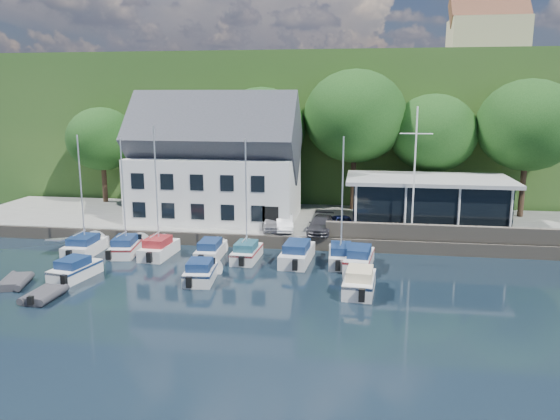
# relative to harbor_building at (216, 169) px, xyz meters

# --- Properties ---
(ground) EXTENTS (180.00, 180.00, 0.00)m
(ground) POSITION_rel_harbor_building_xyz_m (7.00, -16.50, -5.35)
(ground) COLOR black
(ground) RESTS_ON ground
(quay) EXTENTS (60.00, 13.00, 1.00)m
(quay) POSITION_rel_harbor_building_xyz_m (7.00, 1.00, -4.85)
(quay) COLOR gray
(quay) RESTS_ON ground
(quay_face) EXTENTS (60.00, 0.30, 1.00)m
(quay_face) POSITION_rel_harbor_building_xyz_m (7.00, -5.50, -4.85)
(quay_face) COLOR #6E6558
(quay_face) RESTS_ON ground
(hillside) EXTENTS (160.00, 75.00, 16.00)m
(hillside) POSITION_rel_harbor_building_xyz_m (7.00, 45.50, 2.65)
(hillside) COLOR #2A541F
(hillside) RESTS_ON ground
(field_patch) EXTENTS (50.00, 30.00, 0.30)m
(field_patch) POSITION_rel_harbor_building_xyz_m (15.00, 53.50, 10.80)
(field_patch) COLOR olive
(field_patch) RESTS_ON hillside
(farmhouse) EXTENTS (10.40, 7.00, 8.20)m
(farmhouse) POSITION_rel_harbor_building_xyz_m (29.00, 35.50, 14.75)
(farmhouse) COLOR #BFAC8D
(farmhouse) RESTS_ON hillside
(harbor_building) EXTENTS (14.40, 8.20, 8.70)m
(harbor_building) POSITION_rel_harbor_building_xyz_m (0.00, 0.00, 0.00)
(harbor_building) COLOR white
(harbor_building) RESTS_ON quay
(club_pavilion) EXTENTS (13.20, 7.20, 4.10)m
(club_pavilion) POSITION_rel_harbor_building_xyz_m (18.00, -0.50, -2.30)
(club_pavilion) COLOR black
(club_pavilion) RESTS_ON quay
(seawall) EXTENTS (18.00, 0.50, 1.20)m
(seawall) POSITION_rel_harbor_building_xyz_m (19.00, -5.10, -3.75)
(seawall) COLOR #6E6558
(seawall) RESTS_ON quay
(gangway) EXTENTS (1.20, 6.00, 1.40)m
(gangway) POSITION_rel_harbor_building_xyz_m (-9.50, -7.50, -5.35)
(gangway) COLOR silver
(gangway) RESTS_ON ground
(car_silver) EXTENTS (2.12, 3.62, 1.16)m
(car_silver) POSITION_rel_harbor_building_xyz_m (5.44, -3.66, -3.77)
(car_silver) COLOR silver
(car_silver) RESTS_ON quay
(car_white) EXTENTS (1.92, 3.88, 1.22)m
(car_white) POSITION_rel_harbor_building_xyz_m (6.56, -3.52, -3.74)
(car_white) COLOR silver
(car_white) RESTS_ON quay
(car_dgrey) EXTENTS (2.07, 4.51, 1.28)m
(car_dgrey) POSITION_rel_harbor_building_xyz_m (9.52, -3.81, -3.71)
(car_dgrey) COLOR #302F35
(car_dgrey) RESTS_ON quay
(car_blue) EXTENTS (2.07, 3.69, 1.19)m
(car_blue) POSITION_rel_harbor_building_xyz_m (11.19, -2.93, -3.76)
(car_blue) COLOR #2F3C91
(car_blue) RESTS_ON quay
(flagpole) EXTENTS (2.37, 0.20, 9.87)m
(flagpole) POSITION_rel_harbor_building_xyz_m (16.47, -4.56, 0.59)
(flagpole) COLOR white
(flagpole) RESTS_ON quay
(tree_0) EXTENTS (6.99, 6.99, 9.55)m
(tree_0) POSITION_rel_harbor_building_xyz_m (-13.32, 5.79, 0.42)
(tree_0) COLOR black
(tree_0) RESTS_ON quay
(tree_1) EXTENTS (7.04, 7.04, 9.62)m
(tree_1) POSITION_rel_harbor_building_xyz_m (-4.20, 4.93, 0.46)
(tree_1) COLOR black
(tree_1) RESTS_ON quay
(tree_2) EXTENTS (8.38, 8.38, 11.46)m
(tree_2) POSITION_rel_harbor_building_xyz_m (3.15, 5.03, 1.38)
(tree_2) COLOR black
(tree_2) RESTS_ON quay
(tree_3) EXTENTS (9.57, 9.57, 13.08)m
(tree_3) POSITION_rel_harbor_building_xyz_m (11.81, 5.81, 2.19)
(tree_3) COLOR black
(tree_3) RESTS_ON quay
(tree_4) EXTENTS (7.94, 7.94, 10.85)m
(tree_4) POSITION_rel_harbor_building_xyz_m (18.95, 5.83, 1.07)
(tree_4) COLOR black
(tree_4) RESTS_ON quay
(tree_5) EXTENTS (8.86, 8.86, 12.11)m
(tree_5) POSITION_rel_harbor_building_xyz_m (26.80, 4.80, 1.71)
(tree_5) COLOR black
(tree_5) RESTS_ON quay
(boat_r1_0) EXTENTS (2.25, 5.94, 8.70)m
(boat_r1_0) POSITION_rel_harbor_building_xyz_m (-7.76, -9.00, -1.00)
(boat_r1_0) COLOR silver
(boat_r1_0) RESTS_ON ground
(boat_r1_1) EXTENTS (2.75, 6.19, 8.20)m
(boat_r1_1) POSITION_rel_harbor_building_xyz_m (-4.72, -8.50, -1.25)
(boat_r1_1) COLOR silver
(boat_r1_1) RESTS_ON ground
(boat_r1_2) EXTENTS (2.20, 5.73, 9.05)m
(boat_r1_2) POSITION_rel_harbor_building_xyz_m (-2.01, -8.89, -0.83)
(boat_r1_2) COLOR silver
(boat_r1_2) RESTS_ON ground
(boat_r1_3) EXTENTS (1.97, 5.90, 1.38)m
(boat_r1_3) POSITION_rel_harbor_building_xyz_m (1.86, -8.65, -4.66)
(boat_r1_3) COLOR silver
(boat_r1_3) RESTS_ON ground
(boat_r1_4) EXTENTS (1.97, 5.37, 8.44)m
(boat_r1_4) POSITION_rel_harbor_building_xyz_m (4.57, -8.82, -1.13)
(boat_r1_4) COLOR silver
(boat_r1_4) RESTS_ON ground
(boat_r1_5) EXTENTS (2.49, 6.89, 1.52)m
(boat_r1_5) POSITION_rel_harbor_building_xyz_m (8.22, -8.70, -4.59)
(boat_r1_5) COLOR silver
(boat_r1_5) RESTS_ON ground
(boat_r1_6) EXTENTS (2.12, 5.88, 8.84)m
(boat_r1_6) POSITION_rel_harbor_building_xyz_m (11.32, -8.67, -0.93)
(boat_r1_6) COLOR silver
(boat_r1_6) RESTS_ON ground
(boat_r1_7) EXTENTS (2.54, 6.28, 1.50)m
(boat_r1_7) POSITION_rel_harbor_building_xyz_m (12.60, -9.26, -4.60)
(boat_r1_7) COLOR silver
(boat_r1_7) RESTS_ON ground
(boat_r2_0) EXTENTS (2.74, 5.41, 1.40)m
(boat_r2_0) POSITION_rel_harbor_building_xyz_m (-5.60, -14.40, -4.65)
(boat_r2_0) COLOR silver
(boat_r2_0) RESTS_ON ground
(boat_r2_2) EXTENTS (2.36, 5.07, 1.40)m
(boat_r2_2) POSITION_rel_harbor_building_xyz_m (2.61, -13.68, -4.65)
(boat_r2_2) COLOR silver
(boat_r2_2) RESTS_ON ground
(boat_r2_4) EXTENTS (2.32, 5.65, 1.54)m
(boat_r2_4) POSITION_rel_harbor_building_xyz_m (12.66, -14.26, -4.58)
(boat_r2_4) COLOR silver
(boat_r2_4) RESTS_ON ground
(dinghy_0) EXTENTS (2.43, 3.22, 0.67)m
(dinghy_0) POSITION_rel_harbor_building_xyz_m (-8.59, -16.28, -5.02)
(dinghy_0) COLOR #333337
(dinghy_0) RESTS_ON ground
(dinghy_1) EXTENTS (1.80, 2.92, 0.67)m
(dinghy_1) POSITION_rel_harbor_building_xyz_m (-5.47, -18.22, -5.01)
(dinghy_1) COLOR #333337
(dinghy_1) RESTS_ON ground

